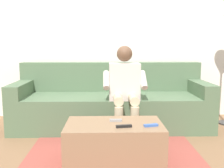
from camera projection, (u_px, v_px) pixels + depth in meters
The scene contains 9 objects.
ground_plane at pixel (113, 145), 2.98m from camera, with size 8.00×8.00×0.00m, color #846042.
back_wall at pixel (111, 32), 4.08m from camera, with size 5.38×0.06×2.69m, color silver.
couch at pixel (111, 104), 3.68m from camera, with size 2.67×0.88×0.89m.
coffee_table at pixel (114, 143), 2.51m from camera, with size 0.93×0.54×0.40m.
person_solo_seated at pixel (125, 86), 3.19m from camera, with size 0.53×0.59×1.13m.
remote_gray at pixel (116, 120), 2.54m from camera, with size 0.12×0.03×0.02m, color gray.
remote_black at pixel (124, 126), 2.36m from camera, with size 0.15×0.03×0.02m, color black.
remote_blue at pixel (151, 125), 2.39m from camera, with size 0.13×0.04×0.02m, color #3860B7.
floor_rug at pixel (114, 156), 2.67m from camera, with size 1.81×1.76×0.01m, color #9E473D.
Camera 1 is at (0.08, 3.44, 1.14)m, focal length 41.54 mm.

